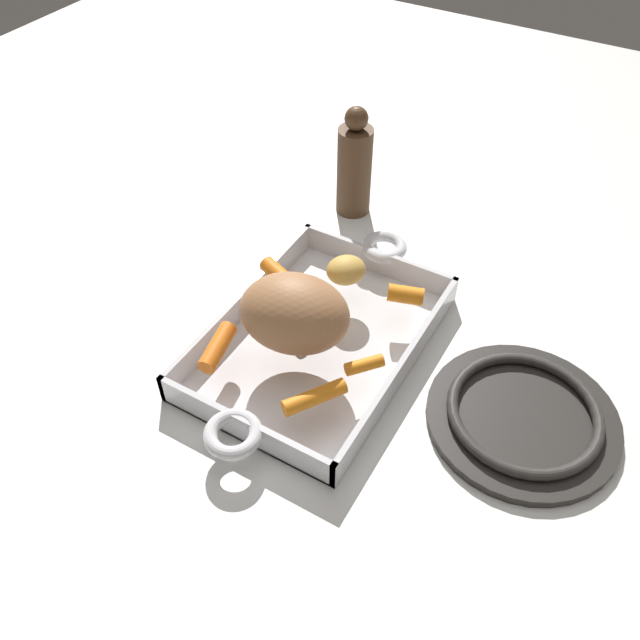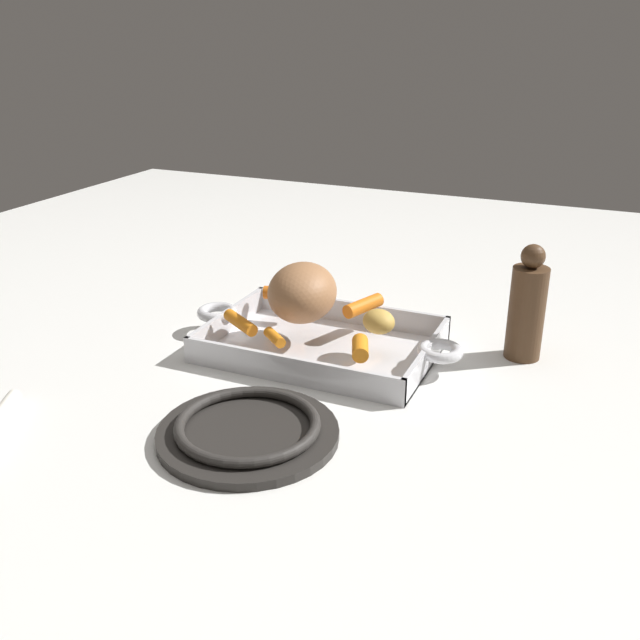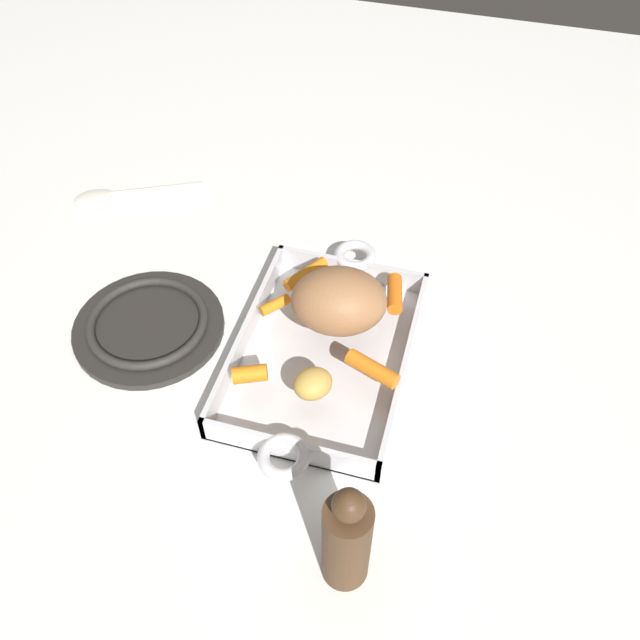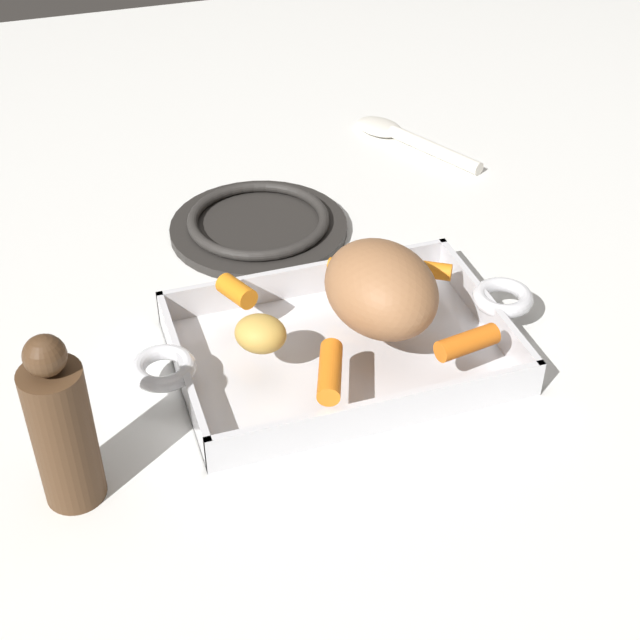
# 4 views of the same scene
# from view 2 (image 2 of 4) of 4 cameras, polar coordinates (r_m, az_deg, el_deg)

# --- Properties ---
(ground_plane) EXTENTS (2.12, 2.12, 0.00)m
(ground_plane) POSITION_cam_2_polar(r_m,az_deg,el_deg) (1.03, 0.14, -2.50)
(ground_plane) COLOR white
(roasting_dish) EXTENTS (0.41, 0.22, 0.04)m
(roasting_dish) POSITION_cam_2_polar(r_m,az_deg,el_deg) (1.02, 0.14, -1.88)
(roasting_dish) COLOR silver
(roasting_dish) RESTS_ON ground_plane
(pork_roast) EXTENTS (0.12, 0.14, 0.08)m
(pork_roast) POSITION_cam_2_polar(r_m,az_deg,el_deg) (1.02, -1.42, 2.22)
(pork_roast) COLOR #9E6B44
(pork_roast) RESTS_ON roasting_dish
(baby_carrot_long) EXTENTS (0.07, 0.03, 0.02)m
(baby_carrot_long) POSITION_cam_2_polar(r_m,az_deg,el_deg) (1.11, -2.93, 2.17)
(baby_carrot_long) COLOR orange
(baby_carrot_long) RESTS_ON roasting_dish
(baby_carrot_short) EXTENTS (0.04, 0.04, 0.01)m
(baby_carrot_short) POSITION_cam_2_polar(r_m,az_deg,el_deg) (0.96, -3.65, -1.40)
(baby_carrot_short) COLOR orange
(baby_carrot_short) RESTS_ON roasting_dish
(baby_carrot_northeast) EXTENTS (0.04, 0.05, 0.02)m
(baby_carrot_northeast) POSITION_cam_2_polar(r_m,az_deg,el_deg) (0.92, 3.23, -2.25)
(baby_carrot_northeast) COLOR orange
(baby_carrot_northeast) RESTS_ON roasting_dish
(baby_carrot_southwest) EXTENTS (0.07, 0.05, 0.02)m
(baby_carrot_southwest) POSITION_cam_2_polar(r_m,az_deg,el_deg) (1.01, -6.38, -0.20)
(baby_carrot_southwest) COLOR orange
(baby_carrot_southwest) RESTS_ON roasting_dish
(baby_carrot_northwest) EXTENTS (0.04, 0.07, 0.02)m
(baby_carrot_northwest) POSITION_cam_2_polar(r_m,az_deg,el_deg) (1.06, 3.49, 1.15)
(baby_carrot_northwest) COLOR orange
(baby_carrot_northwest) RESTS_ON roasting_dish
(potato_whole) EXTENTS (0.07, 0.06, 0.03)m
(potato_whole) POSITION_cam_2_polar(r_m,az_deg,el_deg) (0.99, 4.72, -0.12)
(potato_whole) COLOR gold
(potato_whole) RESTS_ON roasting_dish
(stove_burner_rear) EXTENTS (0.21, 0.21, 0.02)m
(stove_burner_rear) POSITION_cam_2_polar(r_m,az_deg,el_deg) (0.82, -5.78, -8.71)
(stove_burner_rear) COLOR #282623
(stove_burner_rear) RESTS_ON ground_plane
(pepper_mill) EXTENTS (0.05, 0.05, 0.16)m
(pepper_mill) POSITION_cam_2_polar(r_m,az_deg,el_deg) (1.02, 16.21, 0.93)
(pepper_mill) COLOR #4C331E
(pepper_mill) RESTS_ON ground_plane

